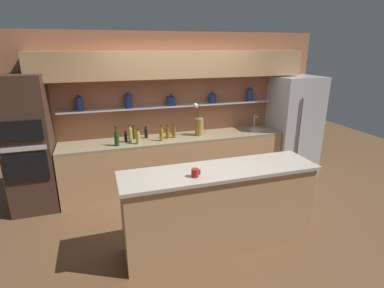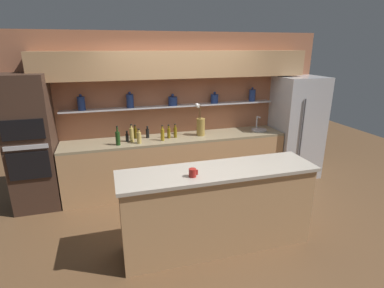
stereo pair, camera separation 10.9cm
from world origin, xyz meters
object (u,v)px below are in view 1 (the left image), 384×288
(bottle_oil_1, at_px, (167,133))
(bottle_oil_7, at_px, (161,135))
(refrigerator, at_px, (293,127))
(flower_vase, at_px, (199,125))
(sink_fixture, at_px, (256,128))
(bottle_sauce_8, at_px, (126,138))
(bottle_spirit_5, at_px, (130,135))
(bottle_spirit_2, at_px, (138,138))
(coffee_mug, at_px, (195,173))
(bottle_wine_6, at_px, (117,139))
(bottle_oil_4, at_px, (174,132))
(bottle_sauce_0, at_px, (146,133))
(bottle_oil_3, at_px, (134,133))
(oven_tower, at_px, (29,145))

(bottle_oil_1, relative_size, bottle_oil_7, 0.90)
(refrigerator, bearing_deg, flower_vase, 178.63)
(sink_fixture, height_order, bottle_sauce_8, sink_fixture)
(flower_vase, relative_size, bottle_spirit_5, 1.93)
(bottle_spirit_2, bearing_deg, bottle_spirit_5, 131.26)
(bottle_sauce_8, bearing_deg, coffee_mug, -72.91)
(sink_fixture, height_order, bottle_wine_6, bottle_wine_6)
(bottle_oil_1, relative_size, bottle_oil_4, 0.98)
(bottle_oil_4, relative_size, bottle_wine_6, 0.77)
(sink_fixture, distance_m, bottle_oil_4, 1.55)
(bottle_spirit_2, distance_m, bottle_sauce_8, 0.23)
(bottle_sauce_0, relative_size, bottle_oil_4, 0.85)
(flower_vase, xyz_separation_m, bottle_sauce_0, (-0.89, 0.10, -0.10))
(bottle_spirit_5, bearing_deg, bottle_wine_6, -153.49)
(flower_vase, height_order, bottle_oil_3, flower_vase)
(bottle_spirit_2, distance_m, bottle_oil_7, 0.38)
(bottle_spirit_2, xyz_separation_m, bottle_wine_6, (-0.32, 0.01, 0.02))
(sink_fixture, xyz_separation_m, bottle_sauce_8, (-2.34, -0.02, 0.05))
(coffee_mug, bearing_deg, bottle_wine_6, 112.95)
(oven_tower, relative_size, bottle_oil_1, 8.87)
(refrigerator, bearing_deg, bottle_spirit_2, -177.64)
(bottle_oil_7, bearing_deg, bottle_spirit_2, -172.65)
(flower_vase, distance_m, bottle_oil_4, 0.45)
(refrigerator, bearing_deg, bottle_wine_6, -178.00)
(bottle_oil_3, bearing_deg, bottle_spirit_5, -113.84)
(bottle_oil_1, distance_m, bottle_spirit_2, 0.53)
(sink_fixture, distance_m, coffee_mug, 2.56)
(bottle_oil_4, relative_size, bottle_sauce_8, 1.34)
(bottle_sauce_8, bearing_deg, flower_vase, 0.61)
(bottle_oil_7, relative_size, coffee_mug, 2.51)
(bottle_oil_3, relative_size, bottle_wine_6, 0.76)
(bottle_oil_3, height_order, bottle_spirit_5, bottle_spirit_5)
(bottle_oil_1, bearing_deg, flower_vase, 1.59)
(flower_vase, bearing_deg, bottle_spirit_2, -171.11)
(oven_tower, height_order, bottle_spirit_2, oven_tower)
(refrigerator, distance_m, bottle_oil_7, 2.54)
(oven_tower, distance_m, bottle_sauce_8, 1.38)
(sink_fixture, xyz_separation_m, bottle_oil_4, (-1.55, -0.01, 0.07))
(bottle_oil_4, bearing_deg, sink_fixture, 0.50)
(refrigerator, relative_size, oven_tower, 0.92)
(bottle_oil_4, distance_m, coffee_mug, 1.83)
(bottle_oil_3, xyz_separation_m, bottle_oil_4, (0.64, -0.13, 0.00))
(bottle_sauce_0, relative_size, bottle_sauce_8, 1.15)
(bottle_spirit_2, bearing_deg, coffee_mug, -76.96)
(bottle_oil_3, bearing_deg, bottle_sauce_8, -137.06)
(sink_fixture, height_order, bottle_oil_3, sink_fixture)
(oven_tower, relative_size, bottle_wine_6, 6.67)
(bottle_oil_1, xyz_separation_m, bottle_oil_7, (-0.12, -0.10, 0.01))
(bottle_oil_4, bearing_deg, bottle_wine_6, -170.97)
(bottle_sauce_0, height_order, bottle_oil_3, bottle_oil_3)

